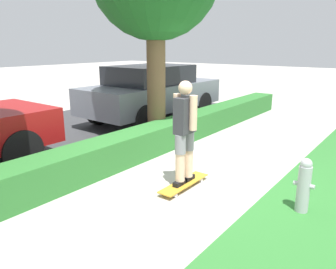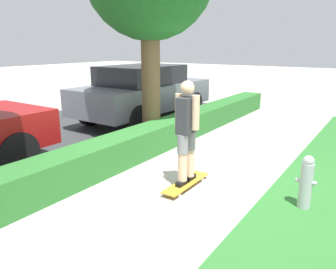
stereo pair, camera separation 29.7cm
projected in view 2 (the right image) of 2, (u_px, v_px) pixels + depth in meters
ground_plane at (205, 179)px, 5.35m from camera, size 60.00×60.00×0.00m
street_asphalt at (44, 139)px, 7.62m from camera, size 12.99×5.00×0.01m
hedge_row at (129, 147)px, 6.14m from camera, size 12.99×0.60×0.53m
skateboard at (186, 183)px, 5.01m from camera, size 1.02×0.24×0.08m
skater_person at (187, 130)px, 4.79m from camera, size 0.48×0.40×1.54m
parked_car_middle at (144, 91)px, 9.33m from camera, size 4.41×1.89×1.56m
fire_hydrant at (306, 182)px, 4.29m from camera, size 0.16×0.26×0.74m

